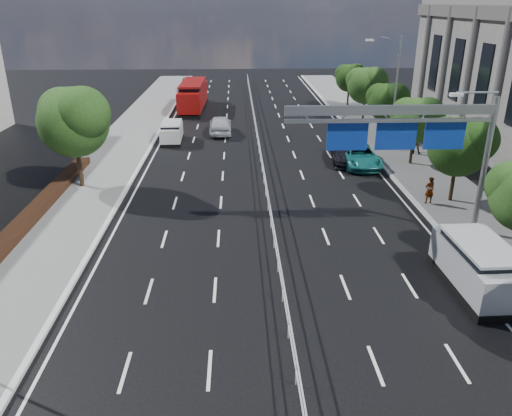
{
  "coord_description": "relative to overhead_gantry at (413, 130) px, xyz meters",
  "views": [
    {
      "loc": [
        -1.77,
        -13.33,
        11.37
      ],
      "look_at": [
        -0.92,
        8.24,
        2.4
      ],
      "focal_mm": 35.0,
      "sensor_mm": 36.0,
      "label": 1
    }
  ],
  "objects": [
    {
      "name": "near_car_silver",
      "position": [
        -10.01,
        22.11,
        -4.77
      ],
      "size": [
        2.08,
        4.96,
        1.68
      ],
      "primitive_type": "imported",
      "rotation": [
        0.0,
        0.0,
        3.16
      ],
      "color": "#B8BBC0",
      "rests_on": "ground"
    },
    {
      "name": "far_tree_h",
      "position": [
        4.5,
        34.43,
        -2.18
      ],
      "size": [
        3.41,
        3.18,
        4.91
      ],
      "color": "black",
      "rests_on": "ground"
    },
    {
      "name": "pedestrian_b",
      "position": [
        5.63,
        14.52,
        -4.51
      ],
      "size": [
        1.05,
        0.89,
        1.91
      ],
      "primitive_type": "imported",
      "rotation": [
        0.0,
        0.0,
        2.94
      ],
      "color": "gray",
      "rests_on": "sidewalk_far"
    },
    {
      "name": "far_tree_e",
      "position": [
        4.51,
        11.93,
        -2.05
      ],
      "size": [
        3.63,
        3.38,
        5.13
      ],
      "color": "black",
      "rests_on": "ground"
    },
    {
      "name": "far_tree_d",
      "position": [
        4.51,
        4.42,
        -1.92
      ],
      "size": [
        3.85,
        3.59,
        5.34
      ],
      "color": "black",
      "rests_on": "ground"
    },
    {
      "name": "parked_car_teal",
      "position": [
        0.56,
        11.95,
        -4.85
      ],
      "size": [
        2.55,
        5.44,
        1.5
      ],
      "primitive_type": "imported",
      "rotation": [
        0.0,
        0.0,
        0.01
      ],
      "color": "#166263",
      "rests_on": "ground"
    },
    {
      "name": "red_bus",
      "position": [
        -13.35,
        33.44,
        -3.99
      ],
      "size": [
        2.75,
        10.45,
        3.1
      ],
      "rotation": [
        0.0,
        0.0,
        -0.03
      ],
      "color": "black",
      "rests_on": "ground"
    },
    {
      "name": "pedestrian_a",
      "position": [
        2.92,
        3.99,
        -4.64
      ],
      "size": [
        0.66,
        0.5,
        1.65
      ],
      "primitive_type": "imported",
      "rotation": [
        0.0,
        0.0,
        3.33
      ],
      "color": "gray",
      "rests_on": "sidewalk_far"
    },
    {
      "name": "near_tree_back",
      "position": [
        -18.68,
        7.92,
        -1.0
      ],
      "size": [
        4.84,
        4.51,
        6.69
      ],
      "color": "black",
      "rests_on": "ground"
    },
    {
      "name": "far_tree_f",
      "position": [
        4.5,
        19.43,
        -2.12
      ],
      "size": [
        3.52,
        3.28,
        5.02
      ],
      "color": "black",
      "rests_on": "ground"
    },
    {
      "name": "near_car_dark",
      "position": [
        -14.74,
        47.02,
        -4.76
      ],
      "size": [
        2.18,
        5.23,
        1.68
      ],
      "primitive_type": "imported",
      "rotation": [
        0.0,
        0.0,
        3.06
      ],
      "color": "black",
      "rests_on": "ground"
    },
    {
      "name": "median_fence",
      "position": [
        -6.74,
        12.45,
        -5.08
      ],
      "size": [
        0.05,
        85.0,
        1.02
      ],
      "color": "silver",
      "rests_on": "ground"
    },
    {
      "name": "silver_minivan",
      "position": [
        1.56,
        -5.36,
        -4.55
      ],
      "size": [
        2.29,
        5.2,
        2.14
      ],
      "rotation": [
        0.0,
        0.0,
        0.02
      ],
      "color": "black",
      "rests_on": "ground"
    },
    {
      "name": "overhead_gantry",
      "position": [
        0.0,
        0.0,
        0.0
      ],
      "size": [
        10.24,
        0.38,
        7.45
      ],
      "color": "gray",
      "rests_on": "ground"
    },
    {
      "name": "white_minivan",
      "position": [
        -14.15,
        19.32,
        -4.75
      ],
      "size": [
        1.83,
        4.05,
        1.74
      ],
      "rotation": [
        0.0,
        0.0,
        0.03
      ],
      "color": "black",
      "rests_on": "ground"
    },
    {
      "name": "streetlight_far",
      "position": [
        3.76,
        15.95,
        -0.4
      ],
      "size": [
        2.78,
        2.4,
        9.0
      ],
      "color": "gray",
      "rests_on": "ground"
    },
    {
      "name": "kerb_near",
      "position": [
        -15.74,
        -10.05,
        -5.54
      ],
      "size": [
        0.25,
        140.0,
        0.15
      ],
      "primitive_type": "cube",
      "color": "silver",
      "rests_on": "ground"
    },
    {
      "name": "far_tree_g",
      "position": [
        4.51,
        26.92,
        -1.85
      ],
      "size": [
        3.96,
        3.69,
        5.45
      ],
      "color": "black",
      "rests_on": "ground"
    },
    {
      "name": "ground",
      "position": [
        -6.74,
        -10.05,
        -5.61
      ],
      "size": [
        160.0,
        160.0,
        0.0
      ],
      "primitive_type": "plane",
      "color": "black",
      "rests_on": "ground"
    },
    {
      "name": "parked_car_dark",
      "position": [
        -0.24,
        12.9,
        -4.88
      ],
      "size": [
        2.64,
        5.25,
        1.46
      ],
      "primitive_type": "imported",
      "rotation": [
        0.0,
        0.0,
        -0.12
      ],
      "color": "black",
      "rests_on": "ground"
    }
  ]
}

